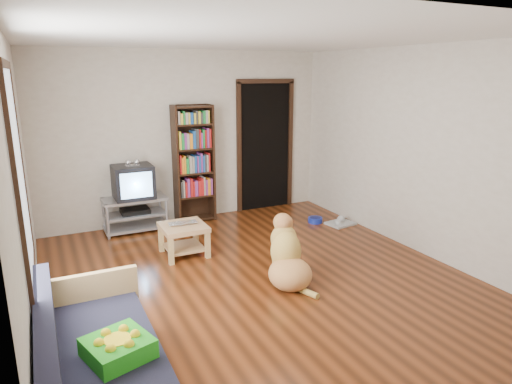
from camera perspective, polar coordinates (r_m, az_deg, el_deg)
name	(u,v)px	position (r m, az deg, el deg)	size (l,w,h in m)	color
ground	(257,278)	(5.27, 0.17, -10.73)	(5.00, 5.00, 0.00)	#622A10
ceiling	(258,37)	(4.77, 0.19, 18.75)	(5.00, 5.00, 0.00)	white
wall_back	(186,137)	(7.16, -8.69, 6.80)	(4.50, 4.50, 0.00)	beige
wall_front	(444,242)	(2.90, 22.47, -5.84)	(4.50, 4.50, 0.00)	beige
wall_left	(21,189)	(4.39, -27.27, 0.35)	(5.00, 5.00, 0.00)	beige
wall_right	(416,151)	(6.17, 19.40, 4.88)	(5.00, 5.00, 0.00)	beige
green_cushion	(118,348)	(3.34, -16.86, -18.15)	(0.39, 0.39, 0.13)	green
laptop	(184,225)	(5.81, -9.01, -4.04)	(0.36, 0.23, 0.03)	silver
dog_bowl	(315,220)	(7.17, 7.41, -3.48)	(0.22, 0.22, 0.08)	navy
grey_rag	(340,223)	(7.15, 10.51, -3.88)	(0.40, 0.32, 0.03)	#A6A6A6
window	(19,178)	(3.86, -27.47, 1.61)	(0.03, 1.46, 1.70)	white
doorway	(265,143)	(7.67, 1.13, 6.12)	(1.03, 0.05, 2.19)	black
tv_stand	(135,213)	(6.93, -14.86, -2.53)	(0.90, 0.45, 0.50)	#99999E
crt_tv	(133,181)	(6.83, -15.16, 1.32)	(0.55, 0.52, 0.58)	black
bookshelf	(193,158)	(7.07, -7.83, 4.28)	(0.60, 0.30, 1.80)	black
sofa	(100,375)	(3.53, -18.94, -20.79)	(0.80, 1.80, 0.80)	tan
coffee_table	(184,234)	(5.88, -9.04, -5.19)	(0.55, 0.55, 0.40)	tan
dog	(287,258)	(5.10, 3.92, -8.23)	(0.59, 0.94, 0.76)	tan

